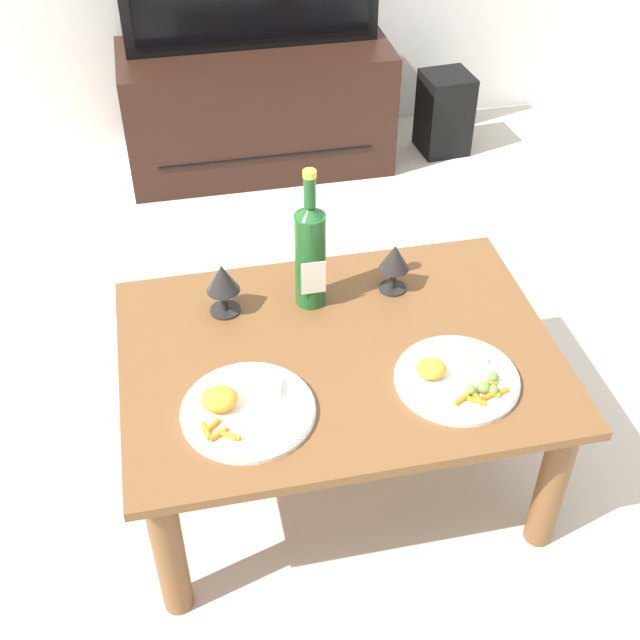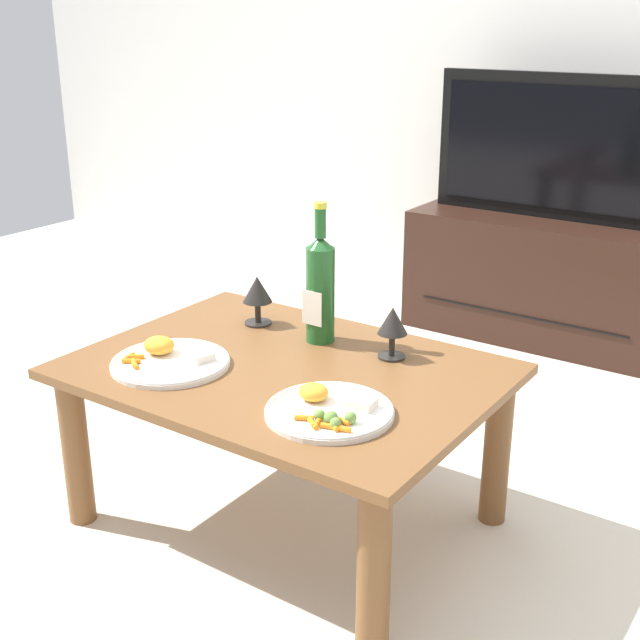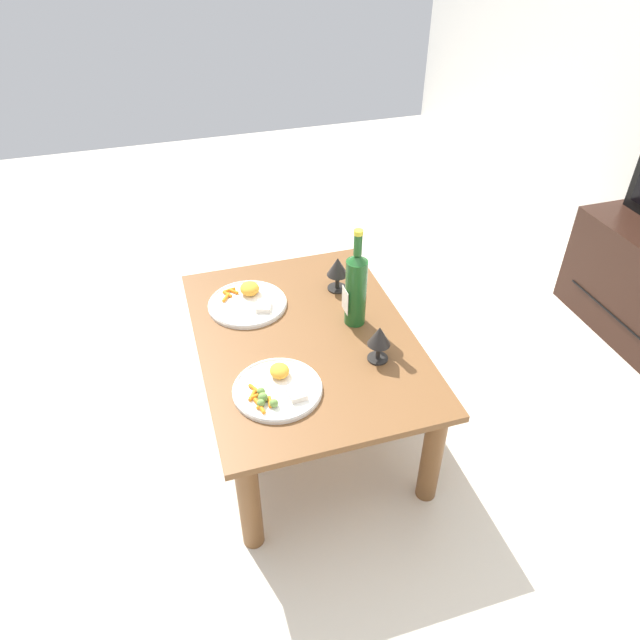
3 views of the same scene
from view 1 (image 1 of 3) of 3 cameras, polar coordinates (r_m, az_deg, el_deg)
The scene contains 9 objects.
ground_plane at distance 2.28m, azimuth 1.14°, elevation -10.32°, with size 6.40×6.40×0.00m, color beige.
dining_table at distance 2.01m, azimuth 1.28°, elevation -3.75°, with size 1.03×0.75×0.44m.
tv_stand at distance 3.47m, azimuth -4.34°, elevation 14.37°, with size 1.06×0.46×0.50m.
floor_speaker at distance 3.64m, azimuth 8.56°, elevation 13.92°, with size 0.19×0.19×0.34m, color black.
wine_bottle at distance 2.01m, azimuth -0.68°, elevation 4.72°, with size 0.08×0.08×0.38m.
goblet_left at distance 2.02m, azimuth -6.73°, elevation 2.70°, with size 0.08×0.08×0.14m.
goblet_right at distance 2.09m, azimuth 5.15°, elevation 4.15°, with size 0.08×0.08×0.14m.
dinner_plate_left at distance 1.81m, azimuth -5.20°, elevation -6.08°, with size 0.30×0.30×0.06m.
dinner_plate_right at distance 1.90m, azimuth 9.41°, elevation -3.93°, with size 0.28×0.28×0.05m.
Camera 1 is at (-0.34, -1.41, 1.76)m, focal length 46.47 mm.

